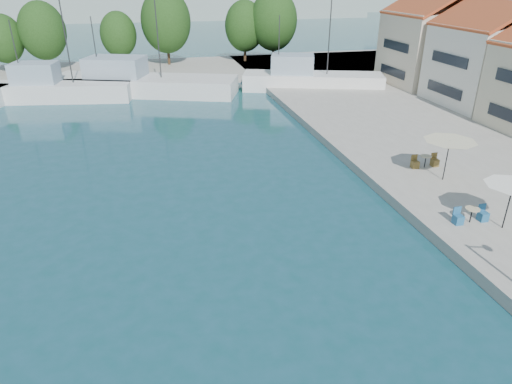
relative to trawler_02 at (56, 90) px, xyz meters
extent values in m
cube|color=#9B988C|center=(7.52, 12.00, -0.77)|extent=(90.00, 16.00, 0.60)
cube|color=white|center=(39.52, -13.00, 3.03)|extent=(8.00, 8.50, 7.00)
pyramid|color=#AE4526|center=(39.52, -13.00, 8.33)|extent=(8.40, 8.80, 1.80)
cube|color=beige|center=(39.52, -4.00, 3.28)|extent=(8.60, 8.50, 7.50)
cube|color=silver|center=(0.36, -0.06, -0.37)|extent=(14.61, 5.94, 2.20)
cube|color=#92A7B5|center=(-1.74, 0.28, 1.73)|extent=(4.66, 3.49, 2.00)
cylinder|color=#2D2D2D|center=(1.77, -0.29, 4.73)|extent=(0.12, 0.12, 8.00)
cylinder|color=#2D2D2D|center=(-3.14, 0.51, 3.73)|extent=(0.10, 0.10, 6.00)
cube|color=silver|center=(8.71, 0.93, -0.37)|extent=(20.25, 11.50, 2.20)
cube|color=#92A7B5|center=(5.93, 1.94, 1.73)|extent=(6.89, 5.71, 2.00)
cylinder|color=#2D2D2D|center=(10.56, 0.26, 4.73)|extent=(0.12, 0.12, 8.00)
cylinder|color=#2D2D2D|center=(4.08, 2.61, 3.73)|extent=(0.10, 0.10, 6.00)
cube|color=white|center=(26.92, -1.57, -0.37)|extent=(15.71, 8.58, 2.20)
cube|color=#92A7B5|center=(24.75, -0.85, 1.73)|extent=(5.30, 4.34, 2.00)
cylinder|color=#2D2D2D|center=(28.36, -2.05, 4.73)|extent=(0.12, 0.12, 8.00)
cylinder|color=#2D2D2D|center=(23.30, -0.37, 3.73)|extent=(0.10, 0.10, 6.00)
cylinder|color=#3F2B19|center=(-7.46, 14.11, 1.06)|extent=(0.36, 0.36, 3.07)
ellipsoid|color=#1C3B12|center=(-7.46, 14.11, 3.52)|extent=(4.66, 4.66, 5.83)
cylinder|color=#3F2B19|center=(-2.88, 14.06, 1.38)|extent=(0.36, 0.36, 3.69)
ellipsoid|color=#1C3B12|center=(-2.88, 14.06, 4.33)|extent=(5.62, 5.62, 7.02)
cylinder|color=#3F2B19|center=(6.01, 15.63, 1.06)|extent=(0.36, 0.36, 3.06)
ellipsoid|color=#1C3B12|center=(6.01, 15.63, 3.51)|extent=(4.66, 4.66, 5.82)
cylinder|color=#3F2B19|center=(12.24, 14.80, 1.66)|extent=(0.36, 0.36, 4.26)
ellipsoid|color=#1C3B12|center=(12.24, 14.80, 5.06)|extent=(6.47, 6.47, 8.09)
cylinder|color=#3F2B19|center=(22.88, 15.26, 1.33)|extent=(0.36, 0.36, 3.59)
ellipsoid|color=#1C3B12|center=(22.88, 15.26, 4.20)|extent=(5.46, 5.46, 6.82)
cylinder|color=#3F2B19|center=(26.58, 13.73, 1.63)|extent=(0.36, 0.36, 4.19)
ellipsoid|color=#1C3B12|center=(26.58, 13.73, 4.98)|extent=(6.37, 6.37, 7.96)
cylinder|color=black|center=(24.98, -33.81, 0.66)|extent=(0.06, 0.06, 2.25)
cone|color=white|center=(24.98, -33.81, 1.53)|extent=(2.60, 2.60, 0.50)
cylinder|color=black|center=(25.57, -28.07, 0.75)|extent=(0.06, 0.06, 2.44)
cone|color=beige|center=(25.57, -28.07, 1.72)|extent=(2.99, 2.99, 0.50)
cylinder|color=black|center=(23.80, -32.97, -0.10)|extent=(0.06, 0.06, 0.74)
cylinder|color=#BAAE88|center=(23.80, -32.97, 0.27)|extent=(0.70, 0.70, 0.04)
cube|color=#225E8A|center=(24.50, -32.97, -0.24)|extent=(0.42, 0.42, 0.46)
cube|color=#225E8A|center=(23.10, -32.97, -0.24)|extent=(0.42, 0.42, 0.46)
cylinder|color=black|center=(25.60, -26.06, -0.10)|extent=(0.06, 0.06, 0.74)
cylinder|color=#BAAE88|center=(25.60, -26.06, 0.27)|extent=(0.70, 0.70, 0.04)
cube|color=brown|center=(26.30, -26.06, -0.24)|extent=(0.42, 0.42, 0.46)
cube|color=brown|center=(24.90, -26.06, -0.24)|extent=(0.42, 0.42, 0.46)
camera|label=1|loc=(9.00, -49.62, 10.53)|focal=32.00mm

